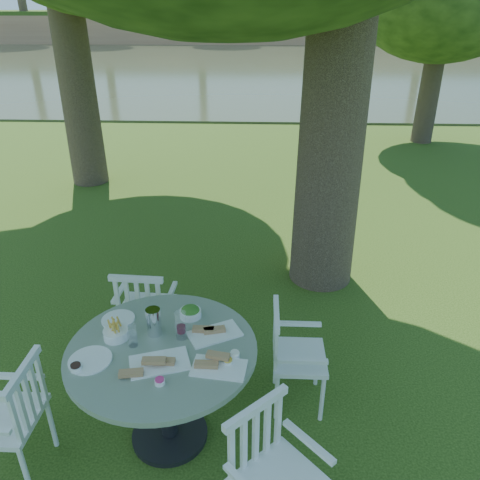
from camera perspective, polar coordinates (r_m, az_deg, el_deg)
name	(u,v)px	position (r m, az deg, el deg)	size (l,w,h in m)	color
ground	(239,323)	(4.83, -0.11, -10.14)	(140.00, 140.00, 0.00)	#1D370B
table	(164,368)	(3.38, -9.27, -15.15)	(1.28, 1.28, 0.84)	black
chair_ne	(288,350)	(3.72, 5.93, -13.24)	(0.41, 0.44, 0.87)	white
chair_nw	(143,307)	(4.21, -11.70, -8.02)	(0.48, 0.45, 0.90)	white
chair_sw	(17,413)	(3.54, -25.56, -18.48)	(0.43, 0.46, 0.90)	white
chair_se	(268,465)	(2.97, 3.45, -25.70)	(0.63, 0.63, 0.92)	white
tableware	(157,336)	(3.29, -10.08, -11.43)	(1.16, 0.80, 0.21)	white
river	(258,66)	(27.02, 2.26, 20.47)	(100.00, 28.00, 0.12)	#313922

